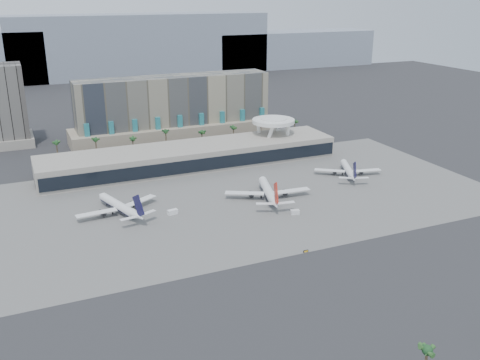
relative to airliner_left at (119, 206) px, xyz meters
name	(u,v)px	position (x,y,z in m)	size (l,w,h in m)	color
ground	(281,245)	(52.11, -57.35, -3.59)	(900.00, 900.00, 0.00)	#232326
apron_pad	(228,198)	(52.11, -2.35, -3.56)	(260.00, 130.00, 0.06)	#5B5B59
mountain_ridge	(115,50)	(79.99, 412.65, 26.30)	(680.00, 60.00, 70.00)	gray
hotel	(175,114)	(62.11, 117.07, 13.22)	(140.00, 30.00, 42.00)	gray
office_tower	(5,110)	(-42.89, 142.65, 19.35)	(30.00, 30.00, 52.00)	black
terminal	(192,155)	(52.11, 52.49, 2.92)	(170.00, 32.50, 14.50)	#A39D8F
saucer_structure	(273,124)	(107.11, 58.65, 14.86)	(26.00, 26.00, 21.89)	white
palm_row	(184,133)	(59.11, 87.65, 6.90)	(157.80, 2.80, 13.10)	brown
airliner_left	(119,206)	(0.00, 0.00, 0.00)	(38.62, 39.98, 14.24)	white
airliner_centre	(268,191)	(69.80, -10.42, 0.19)	(40.91, 42.41, 15.00)	white
airliner_right	(348,170)	(124.88, 2.98, -0.31)	(34.29, 35.32, 13.01)	white
service_vehicle_a	(173,212)	(21.61, -10.66, -2.48)	(4.56, 2.23, 2.23)	white
service_vehicle_b	(295,212)	(72.30, -32.53, -2.58)	(3.94, 2.25, 2.03)	silver
taxiway_sign	(306,251)	(57.93, -67.00, -3.12)	(2.10, 0.38, 0.95)	black
near_palm_a	(427,355)	(49.31, -141.86, 4.61)	(6.00, 6.00, 11.02)	brown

